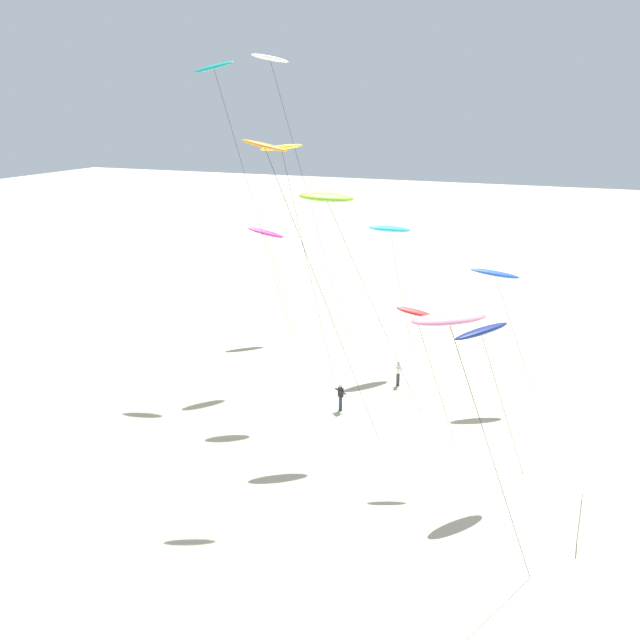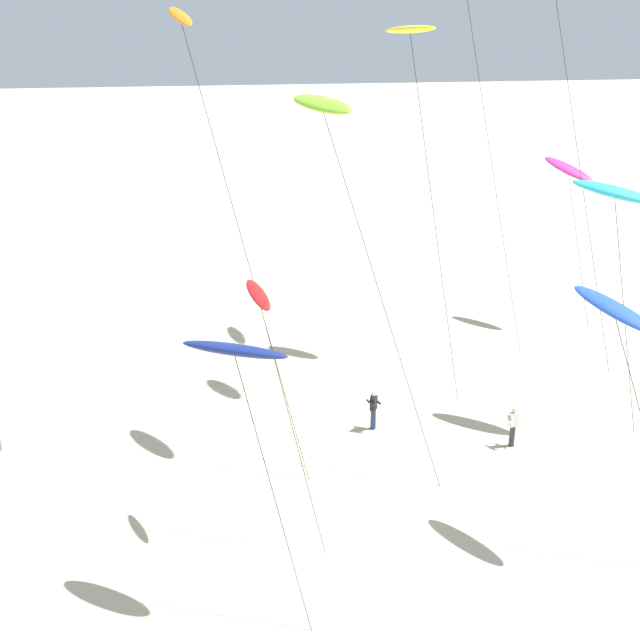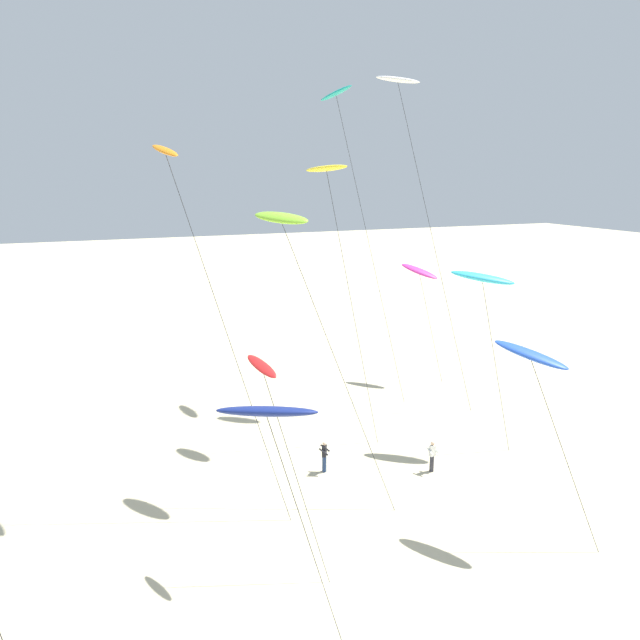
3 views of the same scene
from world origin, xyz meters
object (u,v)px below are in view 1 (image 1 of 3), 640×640
object	(u,v)px
kite_red	(416,315)
marker_flag	(580,511)
kite_orange	(267,152)
kite_magenta	(266,233)
kite_blue	(495,274)
kite_lime	(327,198)
kite_yellow	(282,149)
kite_white	(271,61)
kite_cyan	(390,229)
kite_navy	(482,332)
kite_teal	(215,70)
kite_flyer_middle	(341,396)
kite_pink	(449,321)
kite_flyer_nearest	(398,373)

from	to	relation	value
kite_red	marker_flag	size ratio (longest dim) A/B	4.02
kite_orange	kite_magenta	xyz separation A→B (m)	(18.67, 9.57, -7.48)
kite_blue	kite_magenta	distance (m)	19.46
kite_lime	kite_yellow	bearing A→B (deg)	47.85
kite_white	kite_lime	xyz separation A→B (m)	(-10.39, -8.23, -7.42)
kite_cyan	kite_orange	xyz separation A→B (m)	(-15.93, 1.17, 6.05)
kite_navy	kite_yellow	size ratio (longest dim) A/B	0.52
kite_magenta	kite_white	bearing A→B (deg)	-145.69
kite_teal	kite_flyer_middle	distance (m)	22.39
kite_navy	kite_orange	bearing A→B (deg)	96.29
kite_white	kite_pink	size ratio (longest dim) A/B	1.86
kite_yellow	kite_blue	bearing A→B (deg)	-73.29
kite_navy	kite_flyer_middle	size ratio (longest dim) A/B	4.87
kite_lime	marker_flag	size ratio (longest dim) A/B	6.39
kite_pink	kite_flyer_middle	xyz separation A→B (m)	(14.74, 9.44, -9.98)
kite_orange	kite_white	bearing A→B (deg)	25.29
kite_cyan	kite_flyer_nearest	distance (m)	9.73
kite_red	kite_flyer_nearest	bearing A→B (deg)	20.01
kite_navy	kite_flyer_nearest	xyz separation A→B (m)	(10.83, 6.97, -6.87)
kite_magenta	kite_pink	bearing A→B (deg)	-142.83
kite_pink	kite_blue	xyz separation A→B (m)	(20.47, 1.71, -3.00)
kite_lime	kite_orange	world-z (taller)	kite_orange
kite_yellow	kite_teal	distance (m)	8.44
kite_blue	marker_flag	xyz separation A→B (m)	(-14.65, -6.40, -6.38)
kite_white	kite_lime	bearing A→B (deg)	-141.61
kite_red	kite_flyer_middle	distance (m)	10.23
kite_cyan	kite_magenta	size ratio (longest dim) A/B	1.14
kite_flyer_nearest	marker_flag	bearing A→B (deg)	-139.33
kite_red	marker_flag	distance (m)	11.42
kite_white	kite_yellow	distance (m)	8.98
kite_teal	kite_red	world-z (taller)	kite_teal
kite_lime	kite_flyer_middle	world-z (taller)	kite_lime
kite_orange	kite_cyan	bearing A→B (deg)	-4.21
kite_blue	kite_white	bearing A→B (deg)	80.87
kite_yellow	kite_pink	size ratio (longest dim) A/B	1.38
kite_lime	kite_yellow	world-z (taller)	kite_yellow
kite_flyer_nearest	kite_blue	bearing A→B (deg)	-84.15
kite_navy	kite_orange	distance (m)	12.89
marker_flag	kite_teal	bearing A→B (deg)	60.36
kite_pink	marker_flag	size ratio (longest dim) A/B	5.35
kite_pink	kite_lime	bearing A→B (deg)	36.94
kite_pink	kite_red	bearing A→B (deg)	20.76
kite_cyan	kite_flyer_nearest	world-z (taller)	kite_cyan
kite_pink	kite_orange	bearing A→B (deg)	53.20
kite_red	kite_flyer_middle	xyz separation A→B (m)	(4.78, 5.67, -7.04)
kite_cyan	kite_blue	size ratio (longest dim) A/B	1.20
kite_magenta	kite_flyer_middle	world-z (taller)	kite_magenta
kite_navy	kite_flyer_nearest	bearing A→B (deg)	32.79
kite_white	kite_flyer_middle	world-z (taller)	kite_white
kite_flyer_nearest	kite_red	bearing A→B (deg)	-159.99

